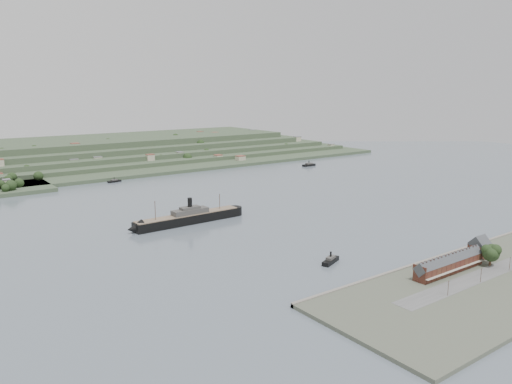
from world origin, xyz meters
TOP-DOWN VIEW (x-y plane):
  - ground at (0.00, 0.00)m, footprint 1400.00×1400.00m
  - near_shore at (0.00, -186.75)m, footprint 220.00×80.00m
  - terrace_row at (-10.00, -168.02)m, footprint 55.60×9.80m
  - gabled_building at (27.50, -164.00)m, footprint 10.40×10.18m
  - far_peninsula at (27.91, 393.10)m, footprint 760.00×309.00m
  - steamship at (-78.47, 17.44)m, footprint 101.10×13.87m
  - tugboat at (-49.95, -114.02)m, footprint 16.74×10.03m
  - ferry_west at (-59.10, 222.42)m, footprint 15.80×6.23m
  - ferry_east at (199.08, 181.84)m, footprint 20.51×6.28m
  - fig_tree at (18.81, -176.68)m, footprint 12.13×10.50m

SIDE VIEW (x-z plane):
  - ground at x=0.00m, z-range 0.00..0.00m
  - near_shore at x=0.00m, z-range -0.29..2.31m
  - ferry_west at x=-59.10m, z-range -1.49..4.27m
  - tugboat at x=-49.95m, z-range -1.88..5.45m
  - ferry_east at x=199.08m, z-range -1.98..5.65m
  - steamship at x=-78.47m, z-range -7.65..16.61m
  - terrace_row at x=-10.00m, z-range 1.30..12.38m
  - gabled_building at x=27.50m, z-range 1.14..15.23m
  - fig_tree at x=18.81m, z-range 3.49..17.03m
  - far_peninsula at x=27.91m, z-range -3.12..26.88m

